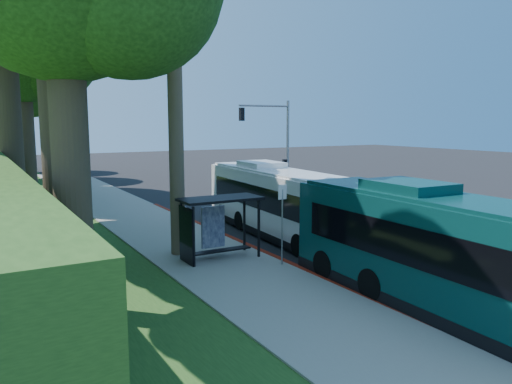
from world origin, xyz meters
TOP-DOWN VIEW (x-y plane):
  - ground at (0.00, 0.00)m, footprint 140.00×140.00m
  - sidewalk at (-7.30, 0.00)m, footprint 4.50×70.00m
  - red_curb at (-5.00, -4.00)m, footprint 0.25×30.00m
  - grass_verge at (-13.00, 5.00)m, footprint 8.00×70.00m
  - bus_shelter at (-7.26, -2.86)m, footprint 3.20×1.51m
  - stop_sign_pole at (-5.40, -5.00)m, footprint 0.35×0.06m
  - traffic_signal_pole at (3.78, 10.00)m, footprint 4.10×0.30m
  - tree_2 at (-11.89, 15.98)m, footprint 8.82×8.40m
  - tree_4 at (-11.40, 31.98)m, footprint 8.40×8.00m
  - tree_5 at (-10.41, 39.99)m, footprint 7.35×7.00m
  - white_bus at (-2.59, -0.34)m, footprint 3.23×11.80m
  - teal_bus at (-3.80, -11.48)m, footprint 3.03×12.42m
  - pickup at (0.53, 3.36)m, footprint 3.11×5.41m

SIDE VIEW (x-z plane):
  - ground at x=0.00m, z-range 0.00..0.00m
  - grass_verge at x=-13.00m, z-range 0.00..0.06m
  - sidewalk at x=-7.30m, z-range 0.00..0.12m
  - red_curb at x=-5.00m, z-range 0.00..0.13m
  - pickup at x=0.53m, z-range 0.00..1.42m
  - white_bus at x=-2.59m, z-range -0.04..3.43m
  - teal_bus at x=-3.80m, z-range -0.04..3.64m
  - bus_shelter at x=-7.26m, z-range 0.53..3.08m
  - stop_sign_pole at x=-5.40m, z-range 0.50..3.67m
  - traffic_signal_pole at x=3.78m, z-range 0.92..7.92m
  - tree_5 at x=-10.41m, z-range 2.53..15.39m
  - tree_4 at x=-11.40m, z-range 2.66..16.80m
  - tree_2 at x=-11.89m, z-range 2.92..18.04m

